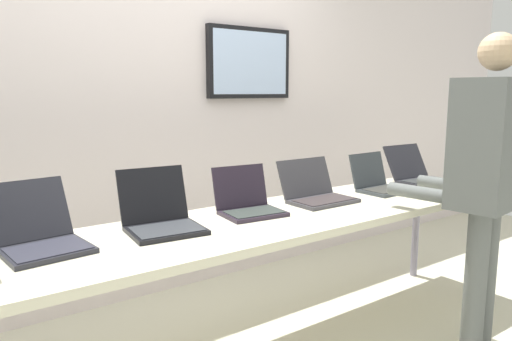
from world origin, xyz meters
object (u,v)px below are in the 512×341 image
(laptop_station_1, at_px, (161,216))
(person, at_px, (487,167))
(laptop_station_3, at_px, (316,192))
(laptop_station_0, at_px, (40,234))
(laptop_station_2, at_px, (248,203))
(laptop_station_4, at_px, (379,182))
(workbench, at_px, (265,226))
(laptop_station_5, at_px, (419,174))

(laptop_station_1, height_order, person, person)
(laptop_station_3, bearing_deg, laptop_station_1, -179.62)
(laptop_station_0, xyz_separation_m, person, (1.95, -0.76, 0.19))
(laptop_station_0, distance_m, laptop_station_2, 1.00)
(laptop_station_1, bearing_deg, laptop_station_3, 0.38)
(laptop_station_0, distance_m, laptop_station_3, 1.48)
(laptop_station_3, height_order, laptop_station_4, same)
(workbench, height_order, laptop_station_3, laptop_station_3)
(laptop_station_0, relative_size, laptop_station_5, 1.07)
(laptop_station_0, distance_m, laptop_station_5, 2.46)
(laptop_station_0, height_order, laptop_station_3, laptop_station_0)
(laptop_station_1, bearing_deg, person, -26.86)
(laptop_station_4, relative_size, laptop_station_5, 0.80)
(laptop_station_1, xyz_separation_m, laptop_station_5, (1.95, 0.03, -0.00))
(laptop_station_4, bearing_deg, workbench, -174.32)
(laptop_station_3, xyz_separation_m, person, (0.47, -0.74, 0.19))
(workbench, distance_m, laptop_station_2, 0.16)
(laptop_station_3, bearing_deg, workbench, -165.92)
(person, bearing_deg, laptop_station_1, 153.14)
(workbench, distance_m, laptop_station_0, 1.04)
(laptop_station_0, bearing_deg, workbench, -7.65)
(laptop_station_1, xyz_separation_m, person, (1.44, -0.73, 0.19))
(laptop_station_4, bearing_deg, laptop_station_1, 179.57)
(laptop_station_1, distance_m, laptop_station_4, 1.49)
(laptop_station_2, relative_size, person, 0.20)
(laptop_station_0, height_order, laptop_station_1, laptop_station_1)
(laptop_station_3, height_order, person, person)
(laptop_station_0, distance_m, laptop_station_1, 0.51)
(workbench, distance_m, laptop_station_5, 1.45)
(laptop_station_1, bearing_deg, workbench, -11.92)
(workbench, height_order, laptop_station_2, laptop_station_2)
(laptop_station_2, bearing_deg, laptop_station_3, -0.25)
(laptop_station_3, bearing_deg, laptop_station_0, 179.12)
(laptop_station_0, relative_size, person, 0.25)
(laptop_station_3, bearing_deg, person, -57.36)
(laptop_station_1, height_order, laptop_station_4, laptop_station_1)
(laptop_station_1, xyz_separation_m, laptop_station_4, (1.49, -0.01, -0.01))
(laptop_station_0, xyz_separation_m, laptop_station_1, (0.51, -0.03, 0.00))
(workbench, xyz_separation_m, laptop_station_5, (1.44, 0.13, 0.10))
(laptop_station_1, height_order, laptop_station_3, laptop_station_1)
(laptop_station_2, bearing_deg, laptop_station_0, 178.83)
(laptop_station_1, xyz_separation_m, laptop_station_2, (0.49, 0.01, -0.01))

